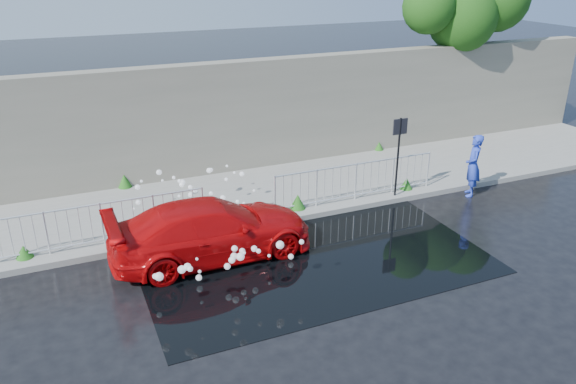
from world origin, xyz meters
name	(u,v)px	position (x,y,z in m)	size (l,w,h in m)	color
ground	(311,282)	(0.00, 0.00, 0.00)	(90.00, 90.00, 0.00)	black
pavement	(239,197)	(0.00, 5.00, 0.07)	(30.00, 4.00, 0.15)	gray
curb	(263,224)	(0.00, 3.00, 0.08)	(30.00, 0.25, 0.16)	gray
retaining_wall	(215,118)	(0.00, 7.20, 1.90)	(30.00, 0.60, 3.50)	#6B685A
puddle	(312,257)	(0.50, 1.00, 0.01)	(8.00, 5.00, 0.01)	black
sign_post	(399,144)	(4.20, 3.10, 1.72)	(0.45, 0.06, 2.50)	black
tree	(469,9)	(9.80, 7.41, 4.86)	(5.16, 2.55, 6.41)	#332114
railing_left	(102,222)	(-4.00, 3.35, 0.74)	(5.05, 0.05, 1.10)	silver
railing_right	(356,180)	(3.00, 3.35, 0.74)	(5.05, 0.05, 1.10)	silver
weeds	(240,195)	(-0.10, 4.55, 0.33)	(12.17, 3.93, 0.41)	#1F5115
water_spray	(206,220)	(-1.66, 2.45, 0.76)	(3.53, 5.57, 1.12)	white
red_car	(212,230)	(-1.66, 2.00, 0.70)	(1.95, 4.81, 1.40)	#B70709
person	(473,166)	(6.50, 2.55, 0.94)	(0.69, 0.45, 1.88)	#253DBD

